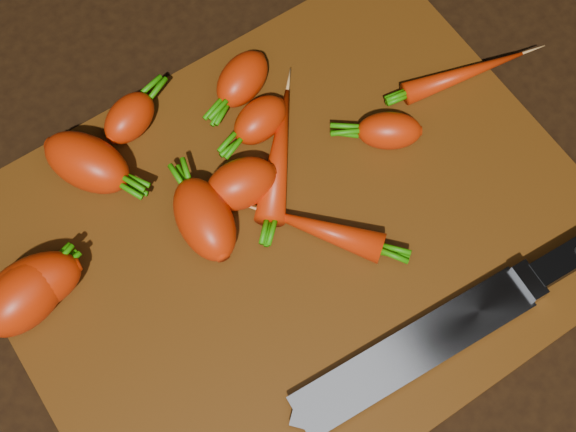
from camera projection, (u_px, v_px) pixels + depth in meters
ground at (294, 240)px, 0.72m from camera, size 2.00×2.00×0.01m
cutting_board at (294, 235)px, 0.71m from camera, size 0.50×0.40×0.01m
carrot_0 at (24, 296)px, 0.65m from camera, size 0.09×0.07×0.05m
carrot_1 at (241, 184)px, 0.69m from camera, size 0.07×0.05×0.04m
carrot_2 at (87, 162)px, 0.70m from camera, size 0.08×0.10×0.05m
carrot_3 at (205, 219)px, 0.68m from camera, size 0.06×0.09×0.05m
carrot_4 at (242, 79)px, 0.74m from camera, size 0.07×0.06×0.04m
carrot_5 at (129, 118)px, 0.72m from camera, size 0.07×0.05×0.04m
carrot_6 at (389, 131)px, 0.72m from camera, size 0.07×0.06×0.03m
carrot_7 at (279, 154)px, 0.72m from camera, size 0.11×0.12×0.03m
carrot_8 at (464, 74)px, 0.75m from camera, size 0.12×0.05×0.02m
carrot_9 at (323, 230)px, 0.69m from camera, size 0.09×0.10×0.03m
carrot_10 at (34, 284)px, 0.66m from camera, size 0.09×0.06×0.05m
carrot_11 at (260, 120)px, 0.72m from camera, size 0.06×0.05×0.04m
knife at (436, 337)px, 0.66m from camera, size 0.36×0.05×0.02m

